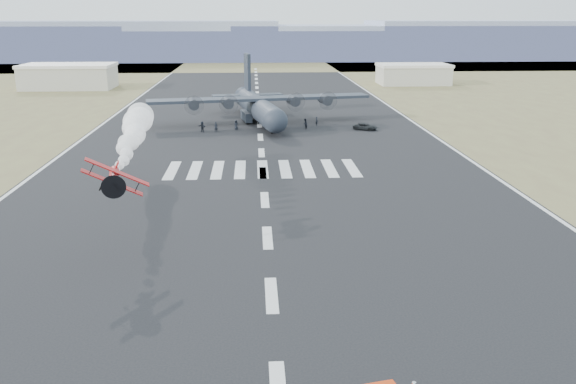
{
  "coord_description": "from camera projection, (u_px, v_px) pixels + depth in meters",
  "views": [
    {
      "loc": [
        -1.13,
        -28.95,
        19.9
      ],
      "look_at": [
        1.98,
        25.29,
        4.0
      ],
      "focal_mm": 38.0,
      "sensor_mm": 36.0,
      "label": 1
    }
  ],
  "objects": [
    {
      "name": "runway_markings",
      "position": [
        261.0,
        153.0,
        90.88
      ],
      "size": [
        60.0,
        260.0,
        0.01
      ],
      "primitive_type": null,
      "color": "silver",
      "rests_on": "ground"
    },
    {
      "name": "aerobatic_biplane",
      "position": [
        114.0,
        178.0,
        50.79
      ],
      "size": [
        5.05,
        5.05,
        3.72
      ],
      "rotation": [
        0.0,
        0.48,
        0.1
      ],
      "color": "#B2160B"
    },
    {
      "name": "crew_h",
      "position": [
        305.0,
        124.0,
        109.61
      ],
      "size": [
        0.94,
        1.06,
        1.85
      ],
      "primitive_type": "imported",
      "rotation": [
        0.0,
        0.0,
        4.17
      ],
      "color": "black",
      "rests_on": "ground"
    },
    {
      "name": "hangar_left",
      "position": [
        69.0,
        76.0,
        168.51
      ],
      "size": [
        24.5,
        14.5,
        6.7
      ],
      "color": "#AEAC9B",
      "rests_on": "ground"
    },
    {
      "name": "scrub_far",
      "position": [
        255.0,
        64.0,
        253.77
      ],
      "size": [
        500.0,
        80.0,
        0.0
      ],
      "primitive_type": "cube",
      "color": "brown",
      "rests_on": "ground"
    },
    {
      "name": "ridge_seg_d",
      "position": [
        255.0,
        44.0,
        280.69
      ],
      "size": [
        150.0,
        50.0,
        13.0
      ],
      "primitive_type": "cube",
      "color": "#8C97B2",
      "rests_on": "ground"
    },
    {
      "name": "crew_e",
      "position": [
        236.0,
        125.0,
        108.92
      ],
      "size": [
        0.93,
        0.69,
        1.71
      ],
      "primitive_type": "imported",
      "rotation": [
        0.0,
        0.0,
        0.23
      ],
      "color": "black",
      "rests_on": "ground"
    },
    {
      "name": "ridge_seg_e",
      "position": [
        394.0,
        42.0,
        283.97
      ],
      "size": [
        150.0,
        50.0,
        15.0
      ],
      "primitive_type": "cube",
      "color": "#8C97B2",
      "rests_on": "ground"
    },
    {
      "name": "crew_g",
      "position": [
        216.0,
        127.0,
        106.57
      ],
      "size": [
        0.66,
        0.54,
        1.78
      ],
      "primitive_type": "imported",
      "rotation": [
        0.0,
        0.0,
        3.13
      ],
      "color": "black",
      "rests_on": "ground"
    },
    {
      "name": "crew_a",
      "position": [
        317.0,
        121.0,
        112.69
      ],
      "size": [
        0.67,
        0.74,
        1.66
      ],
      "primitive_type": "imported",
      "rotation": [
        0.0,
        0.0,
        1.92
      ],
      "color": "black",
      "rests_on": "ground"
    },
    {
      "name": "transport_aircraft",
      "position": [
        258.0,
        105.0,
        116.35
      ],
      "size": [
        41.91,
        34.34,
        12.12
      ],
      "rotation": [
        0.0,
        0.0,
        0.18
      ],
      "color": "#212632",
      "rests_on": "ground"
    },
    {
      "name": "ridge_seg_f",
      "position": [
        530.0,
        39.0,
        287.26
      ],
      "size": [
        150.0,
        50.0,
        17.0
      ],
      "primitive_type": "cube",
      "color": "#8C97B2",
      "rests_on": "ground"
    },
    {
      "name": "crew_f",
      "position": [
        202.0,
        127.0,
        106.56
      ],
      "size": [
        1.7,
        1.57,
        1.89
      ],
      "primitive_type": "imported",
      "rotation": [
        0.0,
        0.0,
        5.58
      ],
      "color": "black",
      "rests_on": "ground"
    },
    {
      "name": "crew_b",
      "position": [
        268.0,
        122.0,
        112.03
      ],
      "size": [
        0.76,
        0.89,
        1.56
      ],
      "primitive_type": "imported",
      "rotation": [
        0.0,
        0.0,
        2.04
      ],
      "color": "black",
      "rests_on": "ground"
    },
    {
      "name": "support_vehicle",
      "position": [
        365.0,
        127.0,
        108.7
      ],
      "size": [
        4.72,
        3.68,
        1.19
      ],
      "primitive_type": "imported",
      "rotation": [
        0.0,
        0.0,
        1.11
      ],
      "color": "black",
      "rests_on": "ground"
    },
    {
      "name": "ridge_seg_c",
      "position": [
        111.0,
        40.0,
        276.56
      ],
      "size": [
        150.0,
        50.0,
        17.0
      ],
      "primitive_type": "cube",
      "color": "#8C97B2",
      "rests_on": "ground"
    },
    {
      "name": "crew_c",
      "position": [
        275.0,
        121.0,
        113.3
      ],
      "size": [
        1.14,
        0.92,
        1.61
      ],
      "primitive_type": "imported",
      "rotation": [
        0.0,
        0.0,
        0.49
      ],
      "color": "black",
      "rests_on": "ground"
    },
    {
      "name": "hangar_right",
      "position": [
        413.0,
        74.0,
        178.8
      ],
      "size": [
        20.5,
        12.5,
        5.9
      ],
      "color": "#AEAC9B",
      "rests_on": "ground"
    },
    {
      "name": "smoke_trail",
      "position": [
        136.0,
        125.0,
        74.06
      ],
      "size": [
        4.96,
        30.03,
        3.51
      ],
      "rotation": [
        0.0,
        0.0,
        0.1
      ],
      "color": "white"
    },
    {
      "name": "crew_d",
      "position": [
        266.0,
        125.0,
        108.66
      ],
      "size": [
        1.08,
        0.99,
        1.67
      ],
      "primitive_type": "imported",
      "rotation": [
        0.0,
        0.0,
        3.8
      ],
      "color": "black",
      "rests_on": "ground"
    }
  ]
}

